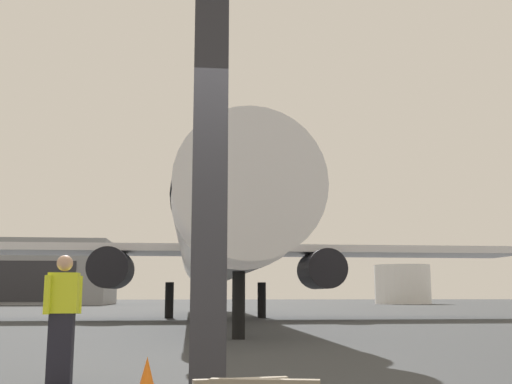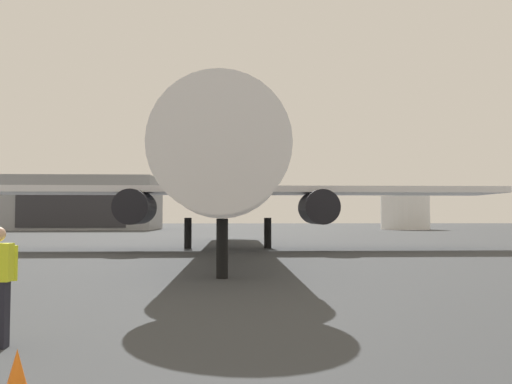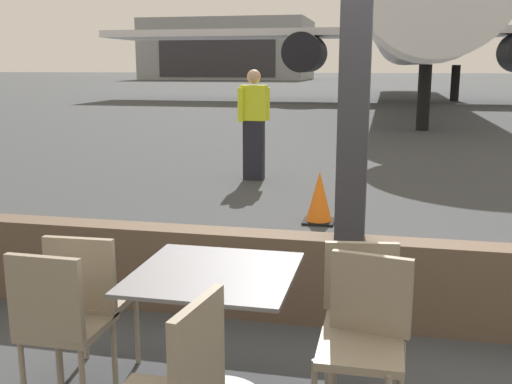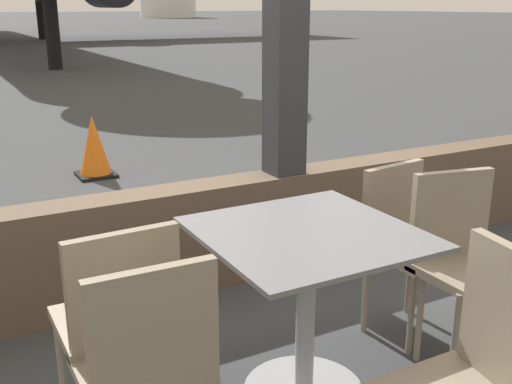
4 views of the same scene
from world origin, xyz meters
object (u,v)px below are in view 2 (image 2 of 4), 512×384
object	(u,v)px
traffic_cone	(17,382)
fuel_storage_tank	(405,213)
distant_hangar	(85,204)
airplane	(228,185)

from	to	relation	value
traffic_cone	fuel_storage_tank	size ratio (longest dim) A/B	0.08
distant_hangar	fuel_storage_tank	bearing A→B (deg)	-2.55
airplane	fuel_storage_tank	size ratio (longest dim) A/B	4.68
traffic_cone	fuel_storage_tank	distance (m)	77.26
airplane	distant_hangar	bearing A→B (deg)	113.94
airplane	fuel_storage_tank	xyz separation A→B (m)	(26.25, 48.05, -1.19)
fuel_storage_tank	airplane	bearing A→B (deg)	-118.65
airplane	traffic_cone	world-z (taller)	airplane
traffic_cone	fuel_storage_tank	world-z (taller)	fuel_storage_tank
distant_hangar	airplane	bearing A→B (deg)	-66.06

